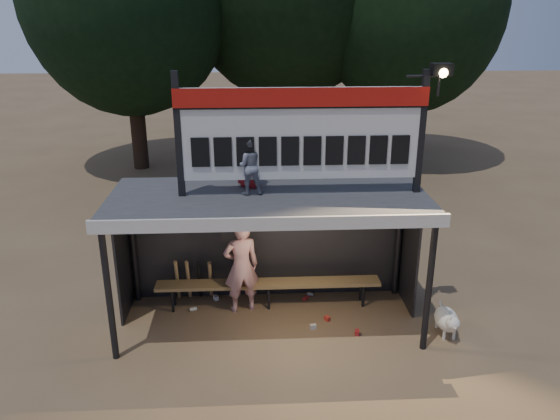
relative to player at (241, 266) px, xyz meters
name	(u,v)px	position (x,y,z in m)	size (l,w,h in m)	color
ground	(270,322)	(0.47, -0.44, -0.85)	(80.00, 80.00, 0.00)	brown
player	(241,266)	(0.00, 0.00, 0.00)	(0.62, 0.41, 1.71)	white
child_a	(249,165)	(0.17, -0.41, 1.93)	(0.45, 0.35, 0.93)	slate
child_b	(249,156)	(0.17, -0.03, 1.97)	(0.50, 0.32, 1.02)	maroon
dugout_shelter	(268,217)	(0.47, -0.20, 0.99)	(5.10, 2.08, 2.32)	#373739
scoreboard_assembly	(305,131)	(1.03, -0.45, 2.47)	(4.10, 0.27, 1.99)	black
bench	(268,284)	(0.47, 0.11, -0.42)	(4.00, 0.35, 0.48)	olive
tree_right	(411,5)	(5.47, 10.06, 4.33)	(6.08, 6.08, 8.72)	#2F2015
dog	(447,320)	(3.36, -0.99, -0.57)	(0.36, 0.81, 0.49)	white
bats	(194,279)	(-0.88, 0.38, -0.42)	(0.67, 0.35, 0.84)	#9D7A49
litter	(288,311)	(0.81, -0.15, -0.82)	(2.88, 1.44, 0.08)	red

